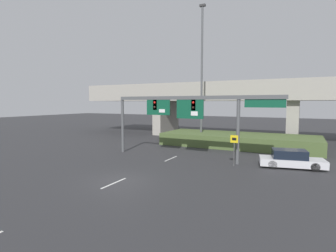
% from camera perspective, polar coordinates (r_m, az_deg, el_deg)
% --- Properties ---
extents(ground_plane, '(160.00, 160.00, 0.00)m').
position_cam_1_polar(ground_plane, '(17.57, -10.37, -11.59)').
color(ground_plane, '#2D2D30').
extents(lane_markings, '(0.14, 42.67, 0.01)m').
position_cam_1_polar(lane_markings, '(27.29, 4.41, -5.49)').
color(lane_markings, silver).
rests_on(lane_markings, ground).
extents(signal_gantry, '(15.28, 0.44, 5.60)m').
position_cam_1_polar(signal_gantry, '(23.22, 3.87, 3.90)').
color(signal_gantry, '#515456').
rests_on(signal_gantry, ground).
extents(speed_limit_sign, '(0.60, 0.11, 2.52)m').
position_cam_1_polar(speed_limit_sign, '(21.29, 14.20, -4.17)').
color(speed_limit_sign, '#4C4C4C').
rests_on(speed_limit_sign, ground).
extents(highway_light_pole_near, '(0.70, 0.36, 16.48)m').
position_cam_1_polar(highway_light_pole_near, '(32.25, 7.36, 11.50)').
color(highway_light_pole_near, '#515456').
rests_on(highway_light_pole_near, ground).
extents(overpass_bridge, '(44.15, 8.22, 7.85)m').
position_cam_1_polar(overpass_bridge, '(39.27, 11.87, 5.98)').
color(overpass_bridge, '#A39E93').
rests_on(overpass_bridge, ground).
extents(grass_embankment, '(17.20, 6.18, 1.39)m').
position_cam_1_polar(grass_embankment, '(31.16, 14.95, -3.02)').
color(grass_embankment, '#4C6033').
rests_on(grass_embankment, ground).
extents(parked_sedan_near_right, '(4.96, 2.68, 1.40)m').
position_cam_1_polar(parked_sedan_near_right, '(22.54, 25.17, -6.57)').
color(parked_sedan_near_right, silver).
rests_on(parked_sedan_near_right, ground).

